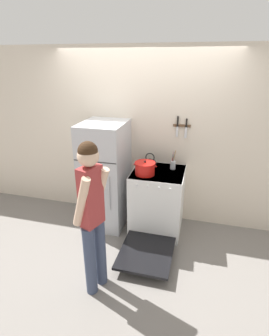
{
  "coord_description": "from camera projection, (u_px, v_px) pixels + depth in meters",
  "views": [
    {
      "loc": [
        0.82,
        -3.63,
        2.35
      ],
      "look_at": [
        -0.0,
        -0.49,
        1.01
      ],
      "focal_mm": 28.0,
      "sensor_mm": 36.0,
      "label": 1
    }
  ],
  "objects": [
    {
      "name": "ground_plane",
      "position": [
        142.0,
        213.0,
        4.34
      ],
      "size": [
        14.0,
        14.0,
        0.0
      ],
      "primitive_type": "plane",
      "color": "slate"
    },
    {
      "name": "wall_back",
      "position": [
        144.0,
        138.0,
        3.87
      ],
      "size": [
        10.0,
        0.06,
        2.55
      ],
      "color": "beige",
      "rests_on": "ground_plane"
    },
    {
      "name": "refrigerator",
      "position": [
        105.0,
        175.0,
        3.84
      ],
      "size": [
        0.6,
        0.73,
        1.56
      ],
      "color": "#B7BABF",
      "rests_on": "ground_plane"
    },
    {
      "name": "stove_range",
      "position": [
        157.0,
        202.0,
        3.75
      ],
      "size": [
        0.71,
        1.43,
        0.93
      ],
      "color": "white",
      "rests_on": "ground_plane"
    },
    {
      "name": "dutch_oven_pot",
      "position": [
        145.0,
        168.0,
        3.48
      ],
      "size": [
        0.32,
        0.27,
        0.2
      ],
      "color": "red",
      "rests_on": "stove_range"
    },
    {
      "name": "tea_kettle",
      "position": [
        150.0,
        163.0,
        3.74
      ],
      "size": [
        0.22,
        0.17,
        0.21
      ],
      "color": "black",
      "rests_on": "stove_range"
    },
    {
      "name": "utensil_jar",
      "position": [
        173.0,
        164.0,
        3.66
      ],
      "size": [
        0.07,
        0.07,
        0.28
      ],
      "color": "#B7BABF",
      "rests_on": "stove_range"
    },
    {
      "name": "person",
      "position": [
        92.0,
        212.0,
        2.57
      ],
      "size": [
        0.35,
        0.4,
        1.69
      ],
      "rotation": [
        0.0,
        0.0,
        1.23
      ],
      "color": "#38425B",
      "rests_on": "ground_plane"
    },
    {
      "name": "wall_knife_strip",
      "position": [
        182.0,
        125.0,
        3.61
      ],
      "size": [
        0.24,
        0.03,
        0.3
      ],
      "color": "brown"
    }
  ]
}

